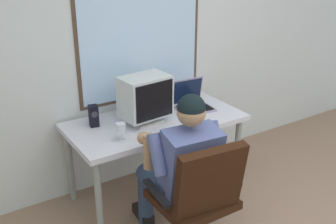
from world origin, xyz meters
TOP-DOWN VIEW (x-y plane):
  - wall_rear at (-0.01, 2.27)m, footprint 5.97×0.08m
  - desk at (-0.27, 1.85)m, footprint 1.48×0.73m
  - office_chair at (-0.46, 0.96)m, footprint 0.62×0.61m
  - person_seated at (-0.44, 1.22)m, footprint 0.55×0.77m
  - crt_monitor at (-0.37, 1.84)m, footprint 0.41×0.30m
  - laptop at (0.14, 1.91)m, footprint 0.33×0.32m
  - wine_glass at (-0.69, 1.65)m, footprint 0.07×0.07m
  - desk_speaker at (-0.76, 2.00)m, footprint 0.08×0.09m

SIDE VIEW (x-z plane):
  - office_chair at x=-0.46m, z-range 0.07..1.02m
  - person_seated at x=-0.44m, z-range 0.03..1.24m
  - desk at x=-0.27m, z-range 0.29..1.00m
  - laptop at x=0.14m, z-range 0.66..0.91m
  - desk_speaker at x=-0.76m, z-range 0.72..0.89m
  - wine_glass at x=-0.69m, z-range 0.74..0.88m
  - crt_monitor at x=-0.37m, z-range 0.74..1.14m
  - wall_rear at x=-0.01m, z-range 0.01..2.51m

